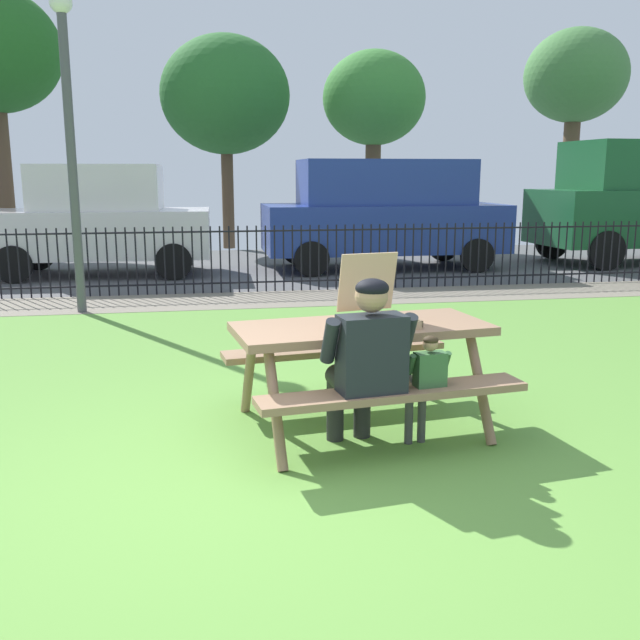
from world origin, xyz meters
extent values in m
cube|color=#629A3F|center=(0.00, 1.53, -0.01)|extent=(28.00, 11.05, 0.02)
cube|color=gray|center=(0.00, 6.35, 0.00)|extent=(28.00, 1.40, 0.01)
cube|color=#515154|center=(0.00, 10.17, -0.01)|extent=(28.00, 6.24, 0.01)
cube|color=#936E52|center=(0.93, 0.89, 0.74)|extent=(1.88, 0.99, 0.06)
cube|color=#936E52|center=(1.00, 0.30, 0.44)|extent=(1.82, 0.51, 0.05)
cube|color=#936E52|center=(0.85, 1.49, 0.44)|extent=(1.82, 0.51, 0.05)
cylinder|color=#936E52|center=(0.25, 0.39, 0.35)|extent=(0.13, 0.44, 0.74)
cylinder|color=#936E52|center=(0.14, 1.21, 0.35)|extent=(0.13, 0.44, 0.74)
cylinder|color=#936E52|center=(1.71, 0.58, 0.35)|extent=(0.13, 0.44, 0.74)
cylinder|color=#936E52|center=(1.60, 1.40, 0.35)|extent=(0.13, 0.44, 0.74)
cube|color=tan|center=(1.05, 0.84, 0.78)|extent=(0.52, 0.52, 0.01)
cube|color=silver|center=(1.05, 0.84, 0.78)|extent=(0.48, 0.48, 0.00)
cube|color=tan|center=(1.09, 0.63, 0.80)|extent=(0.44, 0.10, 0.04)
cube|color=tan|center=(1.01, 1.05, 0.80)|extent=(0.44, 0.10, 0.04)
cube|color=tan|center=(0.84, 0.80, 0.80)|extent=(0.10, 0.44, 0.04)
cube|color=tan|center=(1.26, 0.88, 0.80)|extent=(0.10, 0.44, 0.04)
cube|color=tan|center=(1.01, 1.07, 1.05)|extent=(0.45, 0.19, 0.43)
cylinder|color=#262626|center=(0.70, 0.68, 0.22)|extent=(0.12, 0.12, 0.44)
cylinder|color=#262626|center=(0.72, 0.47, 0.47)|extent=(0.20, 0.44, 0.15)
cylinder|color=#262626|center=(0.89, 0.71, 0.22)|extent=(0.12, 0.12, 0.44)
cylinder|color=#262626|center=(0.92, 0.50, 0.47)|extent=(0.20, 0.44, 0.15)
cube|color=#1E2328|center=(0.85, 0.28, 0.70)|extent=(0.44, 0.27, 0.52)
cylinder|color=#1E2328|center=(0.58, 0.29, 0.80)|extent=(0.12, 0.22, 0.31)
cylinder|color=#1E2328|center=(1.10, 0.36, 0.80)|extent=(0.12, 0.22, 0.31)
sphere|color=tan|center=(0.85, 0.30, 1.08)|extent=(0.21, 0.21, 0.21)
ellipsoid|color=black|center=(0.85, 0.29, 1.13)|extent=(0.21, 0.20, 0.12)
cylinder|color=#434343|center=(1.18, 0.52, 0.22)|extent=(0.06, 0.06, 0.44)
cylinder|color=#434343|center=(1.19, 0.42, 0.45)|extent=(0.10, 0.21, 0.07)
cylinder|color=#434343|center=(1.28, 0.54, 0.22)|extent=(0.06, 0.06, 0.44)
cylinder|color=#434343|center=(1.29, 0.44, 0.45)|extent=(0.10, 0.21, 0.07)
cube|color=#386638|center=(1.25, 0.33, 0.57)|extent=(0.21, 0.13, 0.25)
cylinder|color=#386638|center=(1.13, 0.34, 0.62)|extent=(0.06, 0.10, 0.15)
cylinder|color=#386638|center=(1.37, 0.37, 0.62)|extent=(0.06, 0.10, 0.15)
sphere|color=tan|center=(1.25, 0.34, 0.75)|extent=(0.10, 0.10, 0.10)
ellipsoid|color=#342818|center=(1.25, 0.33, 0.77)|extent=(0.10, 0.10, 0.06)
cylinder|color=black|center=(0.00, 7.05, 0.95)|extent=(22.01, 0.03, 0.03)
cylinder|color=black|center=(0.00, 7.05, 0.16)|extent=(22.01, 0.03, 0.03)
cylinder|color=black|center=(-2.94, 7.05, 0.52)|extent=(0.02, 0.02, 1.03)
cylinder|color=black|center=(-2.80, 7.05, 0.52)|extent=(0.02, 0.02, 1.03)
cylinder|color=black|center=(-2.66, 7.05, 0.52)|extent=(0.02, 0.02, 1.03)
cylinder|color=black|center=(-2.52, 7.05, 0.52)|extent=(0.02, 0.02, 1.03)
cylinder|color=black|center=(-2.38, 7.05, 0.52)|extent=(0.02, 0.02, 1.03)
cylinder|color=black|center=(-2.24, 7.05, 0.52)|extent=(0.02, 0.02, 1.03)
cylinder|color=black|center=(-2.10, 7.05, 0.52)|extent=(0.02, 0.02, 1.03)
cylinder|color=black|center=(-1.96, 7.05, 0.52)|extent=(0.02, 0.02, 1.03)
cylinder|color=black|center=(-1.82, 7.05, 0.52)|extent=(0.02, 0.02, 1.03)
cylinder|color=black|center=(-1.68, 7.05, 0.52)|extent=(0.02, 0.02, 1.03)
cylinder|color=black|center=(-1.54, 7.05, 0.52)|extent=(0.02, 0.02, 1.03)
cylinder|color=black|center=(-1.40, 7.05, 0.52)|extent=(0.02, 0.02, 1.03)
cylinder|color=black|center=(-1.26, 7.05, 0.52)|extent=(0.02, 0.02, 1.03)
cylinder|color=black|center=(-1.12, 7.05, 0.52)|extent=(0.02, 0.02, 1.03)
cylinder|color=black|center=(-0.98, 7.05, 0.52)|extent=(0.02, 0.02, 1.03)
cylinder|color=black|center=(-0.84, 7.05, 0.52)|extent=(0.02, 0.02, 1.03)
cylinder|color=black|center=(-0.70, 7.05, 0.52)|extent=(0.02, 0.02, 1.03)
cylinder|color=black|center=(-0.56, 7.05, 0.52)|extent=(0.02, 0.02, 1.03)
cylinder|color=black|center=(-0.42, 7.05, 0.52)|extent=(0.02, 0.02, 1.03)
cylinder|color=black|center=(-0.28, 7.05, 0.52)|extent=(0.02, 0.02, 1.03)
cylinder|color=black|center=(-0.14, 7.05, 0.52)|extent=(0.02, 0.02, 1.03)
cylinder|color=black|center=(0.00, 7.05, 0.52)|extent=(0.02, 0.02, 1.03)
cylinder|color=black|center=(0.14, 7.05, 0.52)|extent=(0.02, 0.02, 1.03)
cylinder|color=black|center=(0.28, 7.05, 0.52)|extent=(0.02, 0.02, 1.03)
cylinder|color=black|center=(0.42, 7.05, 0.52)|extent=(0.02, 0.02, 1.03)
cylinder|color=black|center=(0.56, 7.05, 0.52)|extent=(0.02, 0.02, 1.03)
cylinder|color=black|center=(0.70, 7.05, 0.52)|extent=(0.02, 0.02, 1.03)
cylinder|color=black|center=(0.84, 7.05, 0.52)|extent=(0.02, 0.02, 1.03)
cylinder|color=black|center=(0.98, 7.05, 0.52)|extent=(0.02, 0.02, 1.03)
cylinder|color=black|center=(1.12, 7.05, 0.52)|extent=(0.02, 0.02, 1.03)
cylinder|color=black|center=(1.26, 7.05, 0.52)|extent=(0.02, 0.02, 1.03)
cylinder|color=black|center=(1.40, 7.05, 0.52)|extent=(0.02, 0.02, 1.03)
cylinder|color=black|center=(1.54, 7.05, 0.52)|extent=(0.02, 0.02, 1.03)
cylinder|color=black|center=(1.68, 7.05, 0.52)|extent=(0.02, 0.02, 1.03)
cylinder|color=black|center=(1.82, 7.05, 0.52)|extent=(0.02, 0.02, 1.03)
cylinder|color=black|center=(1.96, 7.05, 0.52)|extent=(0.02, 0.02, 1.03)
cylinder|color=black|center=(2.10, 7.05, 0.52)|extent=(0.02, 0.02, 1.03)
cylinder|color=black|center=(2.24, 7.05, 0.52)|extent=(0.02, 0.02, 1.03)
cylinder|color=black|center=(2.38, 7.05, 0.52)|extent=(0.02, 0.02, 1.03)
cylinder|color=black|center=(2.52, 7.05, 0.52)|extent=(0.02, 0.02, 1.03)
cylinder|color=black|center=(2.66, 7.05, 0.52)|extent=(0.02, 0.02, 1.03)
cylinder|color=black|center=(2.80, 7.05, 0.52)|extent=(0.02, 0.02, 1.03)
cylinder|color=black|center=(2.94, 7.05, 0.52)|extent=(0.02, 0.02, 1.03)
cylinder|color=black|center=(3.08, 7.05, 0.52)|extent=(0.02, 0.02, 1.03)
cylinder|color=black|center=(3.22, 7.05, 0.52)|extent=(0.02, 0.02, 1.03)
cylinder|color=black|center=(3.37, 7.05, 0.52)|extent=(0.02, 0.02, 1.03)
cylinder|color=black|center=(3.51, 7.05, 0.52)|extent=(0.02, 0.02, 1.03)
cylinder|color=black|center=(3.65, 7.05, 0.52)|extent=(0.02, 0.02, 1.03)
cylinder|color=black|center=(3.79, 7.05, 0.52)|extent=(0.02, 0.02, 1.03)
cylinder|color=black|center=(3.93, 7.05, 0.52)|extent=(0.02, 0.02, 1.03)
cylinder|color=black|center=(4.07, 7.05, 0.52)|extent=(0.02, 0.02, 1.03)
cylinder|color=black|center=(4.21, 7.05, 0.52)|extent=(0.02, 0.02, 1.03)
cylinder|color=black|center=(4.35, 7.05, 0.52)|extent=(0.02, 0.02, 1.03)
cylinder|color=black|center=(4.49, 7.05, 0.52)|extent=(0.02, 0.02, 1.03)
cylinder|color=black|center=(4.63, 7.05, 0.52)|extent=(0.02, 0.02, 1.03)
cylinder|color=black|center=(4.77, 7.05, 0.52)|extent=(0.02, 0.02, 1.03)
cylinder|color=black|center=(4.91, 7.05, 0.52)|extent=(0.02, 0.02, 1.03)
cylinder|color=black|center=(5.05, 7.05, 0.52)|extent=(0.02, 0.02, 1.03)
cylinder|color=black|center=(5.19, 7.05, 0.52)|extent=(0.02, 0.02, 1.03)
cylinder|color=black|center=(5.33, 7.05, 0.52)|extent=(0.02, 0.02, 1.03)
cylinder|color=black|center=(5.47, 7.05, 0.52)|extent=(0.02, 0.02, 1.03)
cylinder|color=black|center=(5.61, 7.05, 0.52)|extent=(0.02, 0.02, 1.03)
cylinder|color=black|center=(5.75, 7.05, 0.52)|extent=(0.02, 0.02, 1.03)
cylinder|color=black|center=(5.89, 7.05, 0.52)|extent=(0.02, 0.02, 1.03)
cylinder|color=black|center=(6.03, 7.05, 0.52)|extent=(0.02, 0.02, 1.03)
cylinder|color=black|center=(6.17, 7.05, 0.52)|extent=(0.02, 0.02, 1.03)
cylinder|color=black|center=(6.31, 7.05, 0.52)|extent=(0.02, 0.02, 1.03)
cylinder|color=black|center=(6.45, 7.05, 0.52)|extent=(0.02, 0.02, 1.03)
cylinder|color=black|center=(6.59, 7.05, 0.52)|extent=(0.02, 0.02, 1.03)
cylinder|color=black|center=(6.73, 7.05, 0.52)|extent=(0.02, 0.02, 1.03)
cylinder|color=black|center=(6.87, 7.05, 0.52)|extent=(0.02, 0.02, 1.03)
cylinder|color=black|center=(7.01, 7.05, 0.52)|extent=(0.02, 0.02, 1.03)
cylinder|color=black|center=(7.15, 7.05, 0.52)|extent=(0.02, 0.02, 1.03)
cylinder|color=#4C4C51|center=(-1.76, 5.81, 1.88)|extent=(0.12, 0.12, 3.77)
sphere|color=white|center=(-1.76, 5.81, 3.89)|extent=(0.28, 0.28, 0.28)
cube|color=silver|center=(-1.92, 9.44, 0.76)|extent=(3.95, 1.83, 0.84)
cube|color=silver|center=(-1.92, 9.44, 1.58)|extent=(2.24, 1.57, 0.80)
cube|color=#262D38|center=(-1.20, 9.42, 1.58)|extent=(0.08, 1.46, 0.68)
cylinder|color=black|center=(-0.62, 8.54, 0.32)|extent=(0.64, 0.13, 0.64)
cylinder|color=black|center=(-0.57, 10.26, 0.32)|extent=(0.64, 0.13, 0.64)
cylinder|color=black|center=(-3.27, 8.62, 0.32)|extent=(0.64, 0.13, 0.64)
cylinder|color=black|center=(-3.22, 10.34, 0.32)|extent=(0.64, 0.13, 0.64)
cube|color=navy|center=(3.37, 9.44, 0.79)|extent=(4.60, 1.85, 0.90)
cube|color=navy|center=(3.37, 9.44, 1.66)|extent=(3.20, 1.63, 0.84)
cube|color=#262D38|center=(4.41, 9.44, 1.66)|extent=(0.04, 1.56, 0.71)
cylinder|color=black|center=(4.93, 8.52, 0.32)|extent=(0.64, 0.11, 0.64)
cylinder|color=black|center=(4.93, 10.36, 0.32)|extent=(0.64, 0.11, 0.64)
cylinder|color=black|center=(1.81, 8.52, 0.32)|extent=(0.64, 0.11, 0.64)
cylinder|color=black|center=(1.80, 10.36, 0.32)|extent=(0.64, 0.11, 0.64)
cylinder|color=black|center=(7.48, 8.39, 0.38)|extent=(0.76, 0.14, 0.76)
cylinder|color=black|center=(7.40, 10.35, 0.38)|extent=(0.76, 0.14, 0.76)
cylinder|color=brown|center=(-4.58, 13.81, 1.69)|extent=(0.42, 0.42, 3.38)
cylinder|color=brown|center=(0.58, 13.81, 1.25)|extent=(0.29, 0.29, 2.50)
ellipsoid|color=#29682A|center=(0.58, 13.81, 3.66)|extent=(3.08, 3.08, 2.77)
cylinder|color=brown|center=(4.24, 13.81, 1.35)|extent=(0.39, 0.39, 2.70)
ellipsoid|color=#3B8234|center=(4.24, 13.81, 3.65)|extent=(2.54, 2.54, 2.29)
cylinder|color=brown|center=(9.59, 13.81, 1.66)|extent=(0.42, 0.42, 3.31)
ellipsoid|color=#447B3D|center=(9.59, 13.81, 4.29)|extent=(2.62, 2.62, 2.36)
camera|label=1|loc=(-0.21, -3.90, 1.83)|focal=39.70mm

